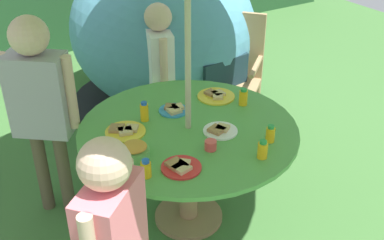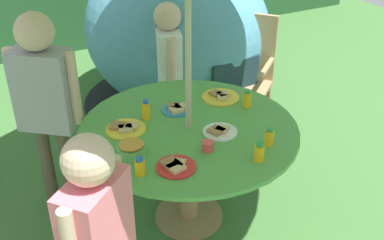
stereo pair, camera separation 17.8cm
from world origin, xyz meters
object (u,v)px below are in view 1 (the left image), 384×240
object	(u,v)px
juice_bottle_center_back	(144,112)
child_in_grey_shirt	(40,95)
plate_mid_left	(216,96)
garden_table	(188,146)
juice_bottle_far_right	(263,150)
wooden_chair	(234,69)
child_in_pink_shirt	(112,232)
plate_near_left	(220,130)
plate_center_front	(181,167)
juice_bottle_front_edge	(243,97)
snack_bowl	(135,150)
child_in_white_shirt	(160,60)
dome_tent	(163,31)
juice_bottle_far_left	(146,169)
cup_near	(211,145)
plate_back_edge	(125,131)
plate_mid_right	(174,109)
juice_bottle_near_right	(270,134)

from	to	relation	value
juice_bottle_center_back	child_in_grey_shirt	bearing A→B (deg)	146.34
plate_mid_left	juice_bottle_center_back	xyz separation A→B (m)	(-0.56, -0.03, 0.05)
garden_table	juice_bottle_far_right	bearing A→B (deg)	-69.92
garden_table	wooden_chair	bearing A→B (deg)	40.78
child_in_pink_shirt	juice_bottle_center_back	distance (m)	1.10
plate_near_left	juice_bottle_center_back	xyz separation A→B (m)	(-0.33, 0.37, 0.05)
child_in_grey_shirt	juice_bottle_center_back	bearing A→B (deg)	4.80
plate_center_front	juice_bottle_front_edge	distance (m)	0.83
garden_table	snack_bowl	distance (m)	0.47
garden_table	wooden_chair	world-z (taller)	wooden_chair
juice_bottle_far_right	plate_near_left	bearing A→B (deg)	97.25
garden_table	child_in_white_shirt	bearing A→B (deg)	72.33
dome_tent	juice_bottle_far_right	size ratio (longest dim) A/B	18.83
garden_table	juice_bottle_center_back	bearing A→B (deg)	130.73
child_in_pink_shirt	plate_near_left	size ratio (longest dim) A/B	6.07
plate_near_left	juice_bottle_far_right	size ratio (longest dim) A/B	1.90
child_in_pink_shirt	juice_bottle_far_left	xyz separation A→B (m)	(0.35, 0.38, -0.04)
dome_tent	plate_mid_left	world-z (taller)	dome_tent
child_in_white_shirt	juice_bottle_far_left	bearing A→B (deg)	-13.49
dome_tent	snack_bowl	world-z (taller)	dome_tent
child_in_grey_shirt	cup_near	world-z (taller)	child_in_grey_shirt
plate_back_edge	juice_bottle_front_edge	xyz separation A→B (m)	(0.83, -0.09, 0.04)
plate_mid_right	juice_bottle_center_back	world-z (taller)	juice_bottle_center_back
child_in_grey_shirt	plate_back_edge	world-z (taller)	child_in_grey_shirt
plate_near_left	snack_bowl	bearing A→B (deg)	176.55
plate_near_left	juice_bottle_far_left	bearing A→B (deg)	-164.16
garden_table	juice_bottle_far_right	world-z (taller)	juice_bottle_far_right
juice_bottle_near_right	plate_mid_left	bearing A→B (deg)	85.65
juice_bottle_near_right	juice_bottle_far_right	xyz separation A→B (m)	(-0.14, -0.11, 0.00)
juice_bottle_near_right	juice_bottle_front_edge	world-z (taller)	juice_bottle_front_edge
child_in_pink_shirt	plate_mid_left	size ratio (longest dim) A/B	4.94
child_in_white_shirt	plate_near_left	bearing A→B (deg)	9.49
plate_near_left	juice_bottle_far_left	distance (m)	0.61
plate_near_left	plate_mid_right	world-z (taller)	same
plate_mid_left	plate_back_edge	distance (m)	0.74
juice_bottle_far_left	juice_bottle_front_edge	bearing A→B (deg)	22.20
juice_bottle_far_right	child_in_pink_shirt	bearing A→B (deg)	-168.69
child_in_pink_shirt	juice_bottle_front_edge	distance (m)	1.47
garden_table	plate_center_front	size ratio (longest dim) A/B	6.17
juice_bottle_center_back	plate_center_front	bearing A→B (deg)	-97.01
snack_bowl	juice_bottle_near_right	xyz separation A→B (m)	(0.74, -0.28, 0.01)
plate_mid_left	juice_bottle_far_left	xyz separation A→B (m)	(-0.82, -0.56, 0.04)
child_in_white_shirt	juice_bottle_near_right	world-z (taller)	child_in_white_shirt
plate_near_left	cup_near	xyz separation A→B (m)	(-0.15, -0.13, 0.02)
wooden_chair	juice_bottle_far_left	size ratio (longest dim) A/B	9.90
dome_tent	juice_bottle_far_right	xyz separation A→B (m)	(-0.53, -2.13, 0.05)
child_in_grey_shirt	plate_near_left	xyz separation A→B (m)	(0.86, -0.72, -0.16)
dome_tent	plate_near_left	bearing A→B (deg)	-114.65
plate_near_left	garden_table	bearing A→B (deg)	132.97
plate_back_edge	juice_bottle_far_left	distance (m)	0.47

